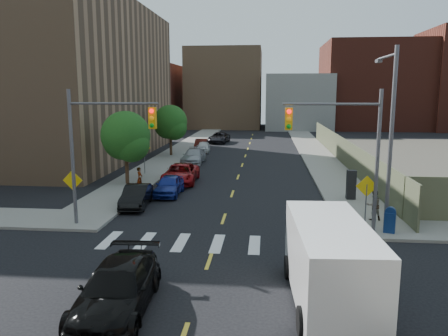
% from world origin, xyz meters
% --- Properties ---
extents(ground, '(160.00, 160.00, 0.00)m').
position_xyz_m(ground, '(0.00, 0.00, 0.00)').
color(ground, black).
rests_on(ground, ground).
extents(sidewalk_nw, '(3.50, 73.00, 0.15)m').
position_xyz_m(sidewalk_nw, '(-7.75, 41.50, 0.07)').
color(sidewalk_nw, gray).
rests_on(sidewalk_nw, ground).
extents(sidewalk_ne, '(3.50, 73.00, 0.15)m').
position_xyz_m(sidewalk_ne, '(7.75, 41.50, 0.07)').
color(sidewalk_ne, gray).
rests_on(sidewalk_ne, ground).
extents(fence_north, '(0.12, 44.00, 2.50)m').
position_xyz_m(fence_north, '(9.60, 28.00, 1.25)').
color(fence_north, '#5C5C40').
rests_on(fence_north, ground).
extents(building_nw, '(22.00, 30.00, 16.00)m').
position_xyz_m(building_nw, '(-22.00, 30.00, 8.00)').
color(building_nw, '#8C6B4C').
rests_on(building_nw, ground).
extents(bg_bldg_west, '(14.00, 18.00, 12.00)m').
position_xyz_m(bg_bldg_west, '(-22.00, 70.00, 6.00)').
color(bg_bldg_west, '#592319').
rests_on(bg_bldg_west, ground).
extents(bg_bldg_midwest, '(14.00, 16.00, 15.00)m').
position_xyz_m(bg_bldg_midwest, '(-6.00, 72.00, 7.50)').
color(bg_bldg_midwest, '#8C6B4C').
rests_on(bg_bldg_midwest, ground).
extents(bg_bldg_center, '(12.00, 16.00, 10.00)m').
position_xyz_m(bg_bldg_center, '(8.00, 70.00, 5.00)').
color(bg_bldg_center, gray).
rests_on(bg_bldg_center, ground).
extents(bg_bldg_east, '(18.00, 18.00, 16.00)m').
position_xyz_m(bg_bldg_east, '(22.00, 72.00, 8.00)').
color(bg_bldg_east, '#592319').
rests_on(bg_bldg_east, ground).
extents(signal_nw, '(4.59, 0.30, 7.00)m').
position_xyz_m(signal_nw, '(-5.98, 6.00, 4.53)').
color(signal_nw, '#59595E').
rests_on(signal_nw, ground).
extents(signal_ne, '(4.59, 0.30, 7.00)m').
position_xyz_m(signal_ne, '(5.98, 6.00, 4.53)').
color(signal_ne, '#59595E').
rests_on(signal_ne, ground).
extents(streetlight_ne, '(0.25, 3.70, 9.00)m').
position_xyz_m(streetlight_ne, '(8.20, 6.90, 5.22)').
color(streetlight_ne, '#59595E').
rests_on(streetlight_ne, ground).
extents(warn_sign_nw, '(1.06, 0.06, 2.83)m').
position_xyz_m(warn_sign_nw, '(-7.80, 6.50, 1.99)').
color(warn_sign_nw, '#59595E').
rests_on(warn_sign_nw, ground).
extents(warn_sign_ne, '(1.06, 0.06, 2.83)m').
position_xyz_m(warn_sign_ne, '(7.20, 6.50, 1.99)').
color(warn_sign_ne, '#59595E').
rests_on(warn_sign_ne, ground).
extents(warn_sign_midwest, '(1.06, 0.06, 2.83)m').
position_xyz_m(warn_sign_midwest, '(-7.80, 20.00, 1.99)').
color(warn_sign_midwest, '#59595E').
rests_on(warn_sign_midwest, ground).
extents(tree_west_near, '(3.66, 3.64, 5.52)m').
position_xyz_m(tree_west_near, '(-8.00, 16.05, 3.48)').
color(tree_west_near, '#332114').
rests_on(tree_west_near, ground).
extents(tree_west_far, '(3.66, 3.64, 5.52)m').
position_xyz_m(tree_west_far, '(-8.00, 31.05, 3.48)').
color(tree_west_far, '#332114').
rests_on(tree_west_far, ground).
extents(parked_car_blue, '(1.60, 3.94, 1.34)m').
position_xyz_m(parked_car_blue, '(-4.20, 13.20, 0.67)').
color(parked_car_blue, navy).
rests_on(parked_car_blue, ground).
extents(parked_car_black, '(1.76, 4.10, 1.31)m').
position_xyz_m(parked_car_black, '(-5.50, 10.02, 0.66)').
color(parked_car_black, black).
rests_on(parked_car_black, ground).
extents(parked_car_red, '(2.57, 5.27, 1.44)m').
position_xyz_m(parked_car_red, '(-4.20, 17.20, 0.72)').
color(parked_car_red, maroon).
rests_on(parked_car_red, ground).
extents(parked_car_silver, '(2.03, 4.86, 1.40)m').
position_xyz_m(parked_car_silver, '(-4.75, 26.45, 0.70)').
color(parked_car_silver, '#96999D').
rests_on(parked_car_silver, ground).
extents(parked_car_white, '(1.76, 3.78, 1.25)m').
position_xyz_m(parked_car_white, '(-4.97, 34.48, 0.63)').
color(parked_car_white, silver).
rests_on(parked_car_white, ground).
extents(parked_car_maroon, '(1.63, 4.06, 1.31)m').
position_xyz_m(parked_car_maroon, '(-5.50, 36.28, 0.66)').
color(parked_car_maroon, '#43130D').
rests_on(parked_car_maroon, ground).
extents(parked_car_grey, '(2.79, 5.30, 1.42)m').
position_xyz_m(parked_car_grey, '(-4.20, 44.09, 0.71)').
color(parked_car_grey, black).
rests_on(parked_car_grey, ground).
extents(black_sedan, '(2.37, 5.28, 1.50)m').
position_xyz_m(black_sedan, '(-2.33, -2.51, 0.75)').
color(black_sedan, black).
rests_on(black_sedan, ground).
extents(cargo_van, '(2.75, 6.08, 2.73)m').
position_xyz_m(cargo_van, '(4.37, -1.12, 1.44)').
color(cargo_van, white).
rests_on(cargo_van, ground).
extents(mailbox, '(0.62, 0.55, 1.27)m').
position_xyz_m(mailbox, '(8.26, 6.00, 0.76)').
color(mailbox, navy).
rests_on(mailbox, sidewalk_ne).
extents(payphone, '(0.57, 0.47, 1.85)m').
position_xyz_m(payphone, '(7.65, 12.69, 1.07)').
color(payphone, black).
rests_on(payphone, sidewalk_ne).
extents(pedestrian_west, '(0.39, 0.58, 1.56)m').
position_xyz_m(pedestrian_west, '(-6.48, 14.08, 0.93)').
color(pedestrian_west, gray).
rests_on(pedestrian_west, sidewalk_nw).
extents(pedestrian_east, '(0.89, 0.76, 1.61)m').
position_xyz_m(pedestrian_east, '(7.97, 8.08, 0.95)').
color(pedestrian_east, gray).
rests_on(pedestrian_east, sidewalk_ne).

